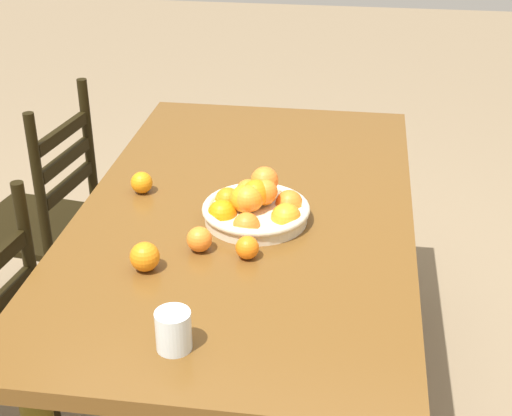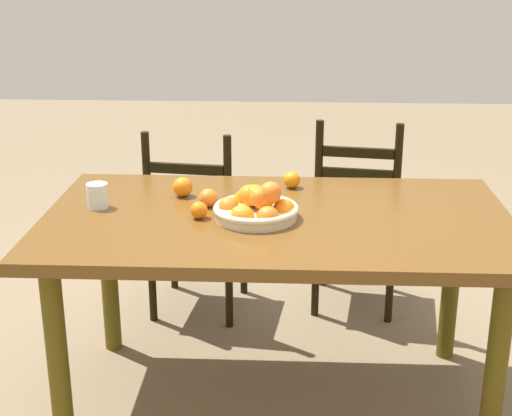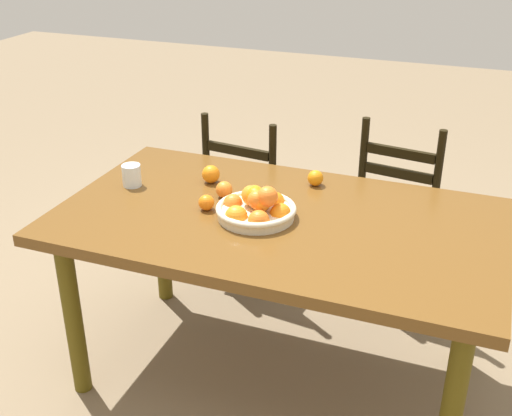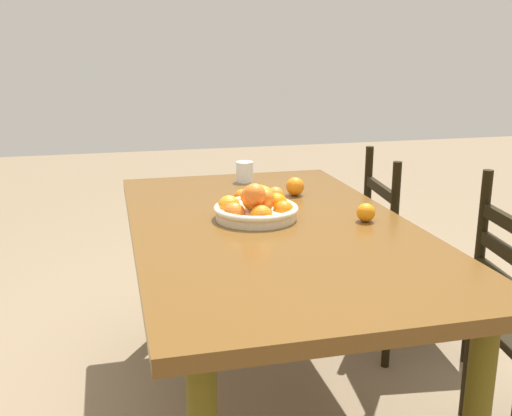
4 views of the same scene
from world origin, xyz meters
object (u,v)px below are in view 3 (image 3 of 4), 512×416
chair_near_window (252,201)px  fruit_bowl (256,207)px  orange_loose_1 (315,178)px  drinking_glass (132,175)px  orange_loose_3 (224,190)px  orange_loose_0 (211,174)px  orange_loose_2 (206,203)px  dining_table (278,236)px  chair_by_cabinet (401,215)px

chair_near_window → fruit_bowl: size_ratio=3.00×
orange_loose_1 → drinking_glass: bearing=-159.0°
orange_loose_3 → chair_near_window: bearing=101.6°
orange_loose_0 → orange_loose_2: 0.26m
orange_loose_1 → orange_loose_2: bearing=-131.3°
fruit_bowl → drinking_glass: size_ratio=3.31×
fruit_bowl → orange_loose_2: size_ratio=4.96×
fruit_bowl → drinking_glass: fruit_bowl is taller
orange_loose_2 → orange_loose_3: bearing=81.8°
orange_loose_0 → orange_loose_2: bearing=-69.4°
orange_loose_1 → drinking_glass: 0.77m
dining_table → chair_near_window: size_ratio=1.84×
chair_near_window → orange_loose_1: (0.45, -0.42, 0.37)m
chair_by_cabinet → fruit_bowl: bearing=71.3°
chair_near_window → orange_loose_1: size_ratio=13.87×
orange_loose_0 → orange_loose_2: (0.09, -0.25, -0.01)m
orange_loose_3 → fruit_bowl: bearing=-33.8°
fruit_bowl → orange_loose_1: size_ratio=4.62×
fruit_bowl → chair_near_window: bearing=112.2°
orange_loose_2 → drinking_glass: drinking_glass is taller
orange_loose_2 → dining_table: bearing=9.3°
chair_near_window → orange_loose_2: bearing=105.4°
orange_loose_0 → orange_loose_3: size_ratio=1.12×
dining_table → chair_near_window: bearing=117.8°
chair_near_window → orange_loose_1: chair_near_window is taller
chair_by_cabinet → orange_loose_3: 1.03m
dining_table → drinking_glass: (-0.67, 0.05, 0.13)m
dining_table → orange_loose_0: (-0.37, 0.20, 0.13)m
chair_near_window → orange_loose_2: chair_near_window is taller
orange_loose_0 → orange_loose_1: orange_loose_0 is taller
dining_table → orange_loose_1: 0.35m
orange_loose_1 → orange_loose_2: (-0.33, -0.37, -0.00)m
chair_by_cabinet → orange_loose_3: size_ratio=14.14×
chair_by_cabinet → drinking_glass: (-1.03, -0.77, 0.36)m
chair_near_window → fruit_bowl: chair_near_window is taller
chair_near_window → orange_loose_0: chair_near_window is taller
chair_near_window → chair_by_cabinet: 0.76m
drinking_glass → orange_loose_0: bearing=26.4°
orange_loose_2 → drinking_glass: (-0.39, 0.10, 0.02)m
chair_near_window → drinking_glass: bearing=75.6°
chair_near_window → fruit_bowl: (0.32, -0.79, 0.38)m
dining_table → chair_near_window: 0.88m
fruit_bowl → orange_loose_2: fruit_bowl is taller
dining_table → orange_loose_2: (-0.28, -0.05, 0.12)m
chair_by_cabinet → drinking_glass: chair_by_cabinet is taller
orange_loose_3 → drinking_glass: size_ratio=0.73×
chair_near_window → orange_loose_3: (0.14, -0.66, 0.37)m
orange_loose_2 → orange_loose_1: bearing=48.7°
orange_loose_0 → orange_loose_2: orange_loose_0 is taller
orange_loose_3 → dining_table: bearing=-18.1°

